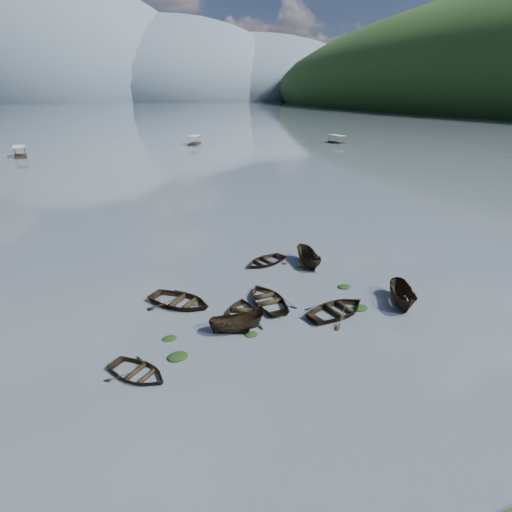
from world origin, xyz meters
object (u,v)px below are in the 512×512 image
object	(u,v)px
rowboat_0	(138,375)
pontoon_centre	(195,144)
rowboat_3	(268,303)
pontoon_left	(21,157)

from	to	relation	value
rowboat_0	pontoon_centre	xyz separation A→B (m)	(26.35, 106.78, 0.00)
rowboat_3	pontoon_centre	bearing A→B (deg)	-100.53
rowboat_0	pontoon_centre	distance (m)	109.99
rowboat_3	pontoon_left	size ratio (longest dim) A/B	0.73
rowboat_0	pontoon_left	size ratio (longest dim) A/B	0.58
pontoon_left	pontoon_centre	world-z (taller)	pontoon_centre
rowboat_3	pontoon_centre	distance (m)	102.80
pontoon_left	pontoon_centre	bearing A→B (deg)	5.43
rowboat_0	pontoon_centre	size ratio (longest dim) A/B	0.58
rowboat_3	pontoon_left	xyz separation A→B (m)	(-29.95, 90.60, 0.00)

